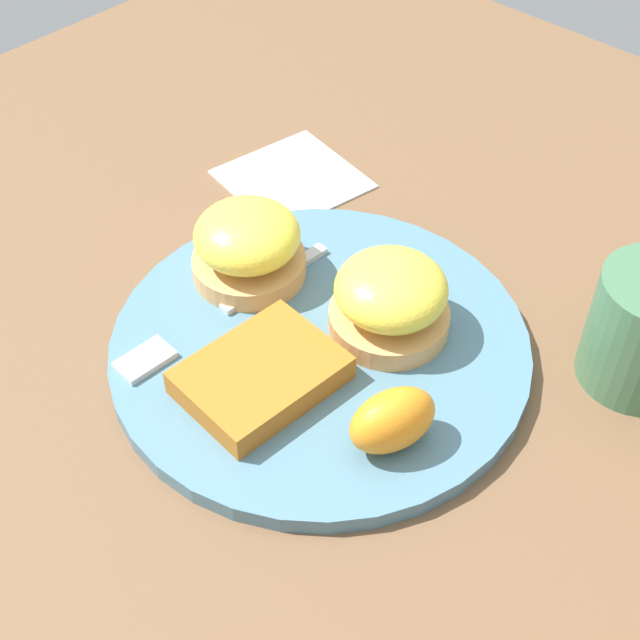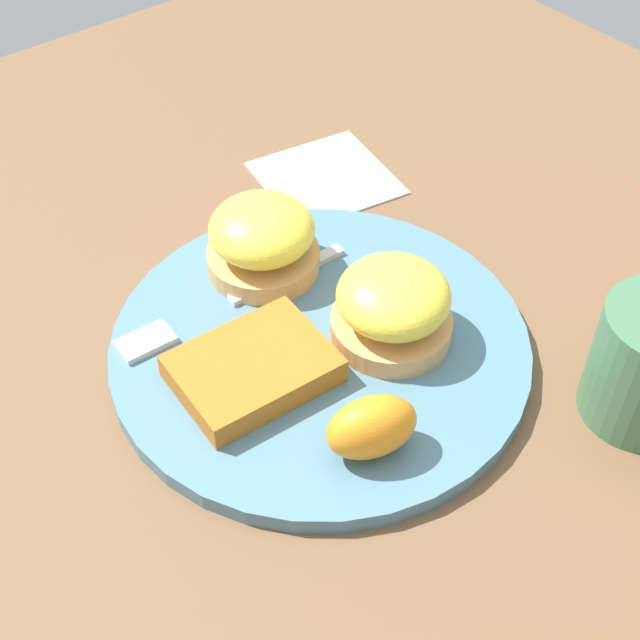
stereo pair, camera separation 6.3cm
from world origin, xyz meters
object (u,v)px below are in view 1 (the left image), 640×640
object	(u,v)px
fork	(215,316)
orange_wedge	(393,420)
sandwich_benedict_right	(248,245)
hashbrown_patty	(262,376)
sandwich_benedict_left	(390,299)

from	to	relation	value
fork	orange_wedge	bearing A→B (deg)	-89.39
sandwich_benedict_right	orange_wedge	xyz separation A→B (m)	(-0.05, -0.18, -0.01)
sandwich_benedict_right	orange_wedge	distance (m)	0.19
sandwich_benedict_right	hashbrown_patty	size ratio (longest dim) A/B	0.84
sandwich_benedict_left	fork	bearing A→B (deg)	128.83
sandwich_benedict_right	hashbrown_patty	world-z (taller)	sandwich_benedict_right
orange_wedge	sandwich_benedict_right	bearing A→B (deg)	74.91
hashbrown_patty	fork	world-z (taller)	hashbrown_patty
orange_wedge	fork	xyz separation A→B (m)	(-0.00, 0.17, -0.02)
hashbrown_patty	orange_wedge	size ratio (longest dim) A/B	1.74
sandwich_benedict_left	hashbrown_patty	xyz separation A→B (m)	(-0.10, 0.03, -0.02)
orange_wedge	fork	distance (m)	0.17
sandwich_benedict_right	fork	world-z (taller)	sandwich_benedict_right
sandwich_benedict_right	hashbrown_patty	xyz separation A→B (m)	(-0.07, -0.09, -0.02)
sandwich_benedict_right	fork	xyz separation A→B (m)	(-0.05, -0.02, -0.03)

